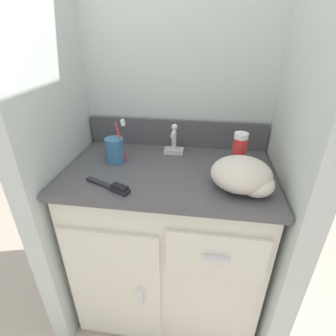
% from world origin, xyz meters
% --- Properties ---
extents(ground_plane, '(6.00, 6.00, 0.00)m').
position_xyz_m(ground_plane, '(0.00, 0.00, 0.00)').
color(ground_plane, '#ADA393').
extents(wall_back, '(1.04, 0.08, 2.20)m').
position_xyz_m(wall_back, '(0.00, 0.31, 1.10)').
color(wall_back, silver).
rests_on(wall_back, ground_plane).
extents(wall_left, '(0.08, 0.60, 2.20)m').
position_xyz_m(wall_left, '(-0.48, 0.00, 1.10)').
color(wall_left, silver).
rests_on(wall_left, ground_plane).
extents(wall_right, '(0.08, 0.60, 2.20)m').
position_xyz_m(wall_right, '(0.48, 0.00, 1.10)').
color(wall_right, silver).
rests_on(wall_right, ground_plane).
extents(vanity, '(0.86, 0.54, 0.83)m').
position_xyz_m(vanity, '(-0.00, -0.00, 0.43)').
color(vanity, silver).
rests_on(vanity, ground_plane).
extents(backsplash, '(0.86, 0.02, 0.13)m').
position_xyz_m(backsplash, '(0.00, 0.25, 0.90)').
color(backsplash, '#4C4C51').
rests_on(backsplash, vanity).
extents(sink_faucet, '(0.09, 0.09, 0.14)m').
position_xyz_m(sink_faucet, '(0.00, 0.17, 0.88)').
color(sink_faucet, silver).
rests_on(sink_faucet, vanity).
extents(toothbrush_cup, '(0.09, 0.08, 0.19)m').
position_xyz_m(toothbrush_cup, '(-0.24, 0.04, 0.89)').
color(toothbrush_cup, teal).
rests_on(toothbrush_cup, vanity).
extents(shaving_cream_can, '(0.06, 0.06, 0.15)m').
position_xyz_m(shaving_cream_can, '(0.28, 0.06, 0.91)').
color(shaving_cream_can, red).
rests_on(shaving_cream_can, vanity).
extents(hairbrush, '(0.20, 0.11, 0.03)m').
position_xyz_m(hairbrush, '(-0.18, -0.18, 0.84)').
color(hairbrush, '#232328').
rests_on(hairbrush, vanity).
extents(hand_towel, '(0.22, 0.21, 0.12)m').
position_xyz_m(hand_towel, '(0.29, -0.11, 0.88)').
color(hand_towel, beige).
rests_on(hand_towel, vanity).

